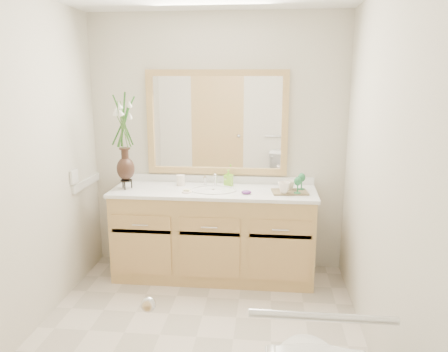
# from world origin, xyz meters

# --- Properties ---
(floor) EXTENTS (2.60, 2.60, 0.00)m
(floor) POSITION_xyz_m (0.00, 0.00, 0.00)
(floor) COLOR beige
(floor) RESTS_ON ground
(wall_back) EXTENTS (2.40, 0.02, 2.40)m
(wall_back) POSITION_xyz_m (0.00, 1.30, 1.20)
(wall_back) COLOR beige
(wall_back) RESTS_ON floor
(wall_front) EXTENTS (2.40, 0.02, 2.40)m
(wall_front) POSITION_xyz_m (0.00, -1.30, 1.20)
(wall_front) COLOR beige
(wall_front) RESTS_ON floor
(wall_left) EXTENTS (0.02, 2.60, 2.40)m
(wall_left) POSITION_xyz_m (-1.20, 0.00, 1.20)
(wall_left) COLOR beige
(wall_left) RESTS_ON floor
(wall_right) EXTENTS (0.02, 2.60, 2.40)m
(wall_right) POSITION_xyz_m (1.20, 0.00, 1.20)
(wall_right) COLOR beige
(wall_right) RESTS_ON floor
(vanity) EXTENTS (1.80, 0.55, 0.80)m
(vanity) POSITION_xyz_m (0.00, 1.01, 0.40)
(vanity) COLOR tan
(vanity) RESTS_ON floor
(counter) EXTENTS (1.84, 0.57, 0.03)m
(counter) POSITION_xyz_m (0.00, 1.01, 0.82)
(counter) COLOR white
(counter) RESTS_ON vanity
(sink) EXTENTS (0.38, 0.34, 0.23)m
(sink) POSITION_xyz_m (0.00, 1.00, 0.78)
(sink) COLOR white
(sink) RESTS_ON counter
(mirror) EXTENTS (1.32, 0.04, 0.97)m
(mirror) POSITION_xyz_m (0.00, 1.28, 1.41)
(mirror) COLOR white
(mirror) RESTS_ON wall_back
(switch_plate) EXTENTS (0.02, 0.12, 0.12)m
(switch_plate) POSITION_xyz_m (-1.19, 0.76, 0.98)
(switch_plate) COLOR white
(switch_plate) RESTS_ON wall_left
(door) EXTENTS (0.80, 0.03, 2.00)m
(door) POSITION_xyz_m (-0.30, -1.29, 1.00)
(door) COLOR tan
(door) RESTS_ON floor
(grab_bar) EXTENTS (0.55, 0.03, 0.03)m
(grab_bar) POSITION_xyz_m (0.70, -1.27, 0.95)
(grab_bar) COLOR silver
(grab_bar) RESTS_ON wall_front
(flower_vase) EXTENTS (0.19, 0.19, 0.78)m
(flower_vase) POSITION_xyz_m (-0.79, 0.98, 1.36)
(flower_vase) COLOR black
(flower_vase) RESTS_ON counter
(tumbler) EXTENTS (0.08, 0.08, 0.10)m
(tumbler) POSITION_xyz_m (-0.32, 1.14, 0.88)
(tumbler) COLOR white
(tumbler) RESTS_ON counter
(soap_dish) EXTENTS (0.09, 0.09, 0.03)m
(soap_dish) POSITION_xyz_m (-0.22, 0.90, 0.84)
(soap_dish) COLOR white
(soap_dish) RESTS_ON counter
(soap_bottle) EXTENTS (0.08, 0.08, 0.14)m
(soap_bottle) POSITION_xyz_m (0.12, 1.16, 0.90)
(soap_bottle) COLOR #8CDE34
(soap_bottle) RESTS_ON counter
(purple_dish) EXTENTS (0.09, 0.08, 0.03)m
(purple_dish) POSITION_xyz_m (0.30, 0.90, 0.85)
(purple_dish) COLOR #62287A
(purple_dish) RESTS_ON counter
(tray) EXTENTS (0.33, 0.24, 0.02)m
(tray) POSITION_xyz_m (0.68, 0.98, 0.84)
(tray) COLOR brown
(tray) RESTS_ON counter
(mug_left) EXTENTS (0.11, 0.10, 0.10)m
(mug_left) POSITION_xyz_m (0.63, 0.91, 0.90)
(mug_left) COLOR white
(mug_left) RESTS_ON tray
(mug_right) EXTENTS (0.10, 0.09, 0.09)m
(mug_right) POSITION_xyz_m (0.68, 1.03, 0.89)
(mug_right) COLOR white
(mug_right) RESTS_ON tray
(goblet_front) EXTENTS (0.06, 0.06, 0.14)m
(goblet_front) POSITION_xyz_m (0.74, 0.92, 0.94)
(goblet_front) COLOR #25703F
(goblet_front) RESTS_ON tray
(goblet_back) EXTENTS (0.07, 0.07, 0.15)m
(goblet_back) POSITION_xyz_m (0.78, 1.05, 0.94)
(goblet_back) COLOR #25703F
(goblet_back) RESTS_ON tray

